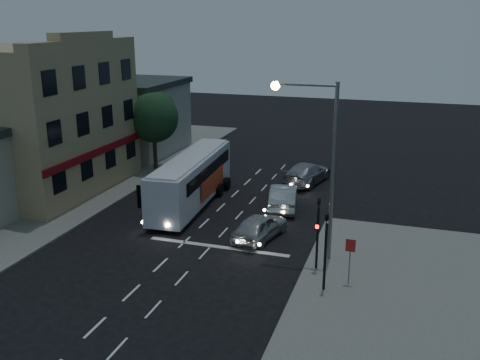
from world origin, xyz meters
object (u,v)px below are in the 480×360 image
(traffic_signal_main, at_px, (318,225))
(regulatory_sign, at_px, (350,254))
(traffic_signal_side, at_px, (326,243))
(streetlight, at_px, (321,151))
(car_suv, at_px, (260,227))
(car_sedan_a, at_px, (283,196))
(street_tree, at_px, (153,115))
(tour_bus, at_px, (192,179))
(car_sedan_b, at_px, (307,173))

(traffic_signal_main, relative_size, regulatory_sign, 1.86)
(traffic_signal_side, distance_m, regulatory_sign, 1.61)
(traffic_signal_side, bearing_deg, streetlight, 105.70)
(car_suv, distance_m, car_sedan_a, 5.39)
(street_tree, bearing_deg, regulatory_sign, -41.08)
(tour_bus, distance_m, traffic_signal_main, 12.01)
(tour_bus, xyz_separation_m, traffic_signal_main, (9.61, -7.18, 0.61))
(car_sedan_b, height_order, streetlight, streetlight)
(car_sedan_b, xyz_separation_m, streetlight, (3.01, -12.94, 4.96))
(car_sedan_b, distance_m, traffic_signal_side, 16.89)
(car_sedan_b, bearing_deg, car_suv, 99.58)
(tour_bus, distance_m, regulatory_sign, 13.96)
(car_sedan_a, distance_m, street_tree, 13.98)
(car_sedan_a, relative_size, traffic_signal_main, 1.17)
(traffic_signal_side, bearing_deg, regulatory_sign, 43.92)
(tour_bus, xyz_separation_m, car_suv, (5.87, -4.15, -1.08))
(traffic_signal_main, bearing_deg, regulatory_sign, -30.84)
(car_suv, xyz_separation_m, regulatory_sign, (5.44, -4.04, 0.87))
(tour_bus, bearing_deg, traffic_signal_side, -45.36)
(car_suv, bearing_deg, traffic_signal_main, 154.31)
(car_suv, xyz_separation_m, traffic_signal_side, (4.44, -5.00, 1.69))
(regulatory_sign, bearing_deg, car_sedan_b, 107.89)
(car_sedan_a, height_order, streetlight, streetlight)
(tour_bus, bearing_deg, regulatory_sign, -39.67)
(traffic_signal_main, bearing_deg, streetlight, 100.20)
(tour_bus, height_order, streetlight, streetlight)
(car_sedan_a, height_order, regulatory_sign, regulatory_sign)
(traffic_signal_main, distance_m, street_tree, 21.38)
(traffic_signal_side, xyz_separation_m, regulatory_sign, (1.00, 0.96, -0.82))
(tour_bus, height_order, street_tree, street_tree)
(tour_bus, distance_m, streetlight, 11.66)
(streetlight, relative_size, street_tree, 1.45)
(tour_bus, bearing_deg, traffic_signal_main, -40.51)
(tour_bus, distance_m, car_suv, 7.27)
(traffic_signal_main, xyz_separation_m, traffic_signal_side, (0.70, -1.98, 0.00))
(car_suv, bearing_deg, car_sedan_b, -79.11)
(traffic_signal_side, xyz_separation_m, streetlight, (-0.96, 3.40, 3.31))
(car_sedan_b, height_order, regulatory_sign, regulatory_sign)
(car_sedan_b, bearing_deg, tour_bus, 60.54)
(regulatory_sign, relative_size, street_tree, 0.35)
(car_suv, distance_m, streetlight, 6.30)
(car_suv, xyz_separation_m, car_sedan_a, (0.08, 5.39, 0.06))
(traffic_signal_main, distance_m, regulatory_sign, 2.14)
(car_suv, xyz_separation_m, traffic_signal_main, (3.74, -3.02, 1.69))
(car_suv, relative_size, car_sedan_a, 0.89)
(street_tree, bearing_deg, car_sedan_b, 0.53)
(regulatory_sign, xyz_separation_m, street_tree, (-17.51, 15.26, 2.90))
(regulatory_sign, bearing_deg, traffic_signal_main, 149.16)
(tour_bus, relative_size, car_sedan_b, 2.06)
(streetlight, bearing_deg, traffic_signal_side, -74.30)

